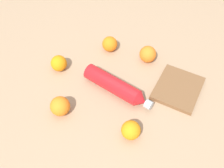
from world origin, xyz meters
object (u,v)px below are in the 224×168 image
Objects in this scene: water_bottle at (116,86)px; orange_4 at (60,106)px; orange_1 at (59,63)px; orange_3 at (131,130)px; orange_0 at (110,44)px; orange_2 at (148,54)px; cutting_board at (178,88)px.

water_bottle is 0.25m from orange_4.
orange_4 is (0.15, 0.19, 0.00)m from orange_1.
orange_3 is 0.92× the size of orange_4.
orange_1 is 0.24m from orange_4.
orange_4 is (0.40, 0.10, 0.00)m from orange_0.
orange_2 is 0.48m from orange_4.
water_bottle is 0.22m from orange_3.
water_bottle is 4.44× the size of orange_3.
orange_3 is 0.35× the size of cutting_board.
orange_4 is at bearing -118.68° from water_bottle.
orange_0 reaches higher than water_bottle.
orange_4 reaches higher than orange_3.
orange_2 reaches higher than orange_3.
orange_2 is at bearing 88.49° from water_bottle.
orange_2 is at bearing 139.74° from orange_1.
cutting_board is (-0.31, 0.01, -0.03)m from orange_3.
water_bottle is at bearing -124.45° from orange_3.
orange_0 is at bearing -102.61° from cutting_board.
water_bottle is 1.53× the size of cutting_board.
water_bottle is 0.27m from cutting_board.
orange_4 reaches higher than orange_1.
water_bottle reaches higher than cutting_board.
orange_0 is at bearing -70.61° from orange_2.
orange_0 is 0.19m from orange_2.
orange_2 is at bearing -151.85° from orange_3.
orange_4 is 0.50m from cutting_board.
cutting_board is (-0.41, 0.29, -0.03)m from orange_4.
orange_4 reaches higher than cutting_board.
orange_1 is 0.35× the size of cutting_board.
orange_4 is at bearing -9.69° from orange_2.
orange_2 is (-0.31, 0.27, 0.00)m from orange_1.
water_bottle is 4.39× the size of orange_0.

